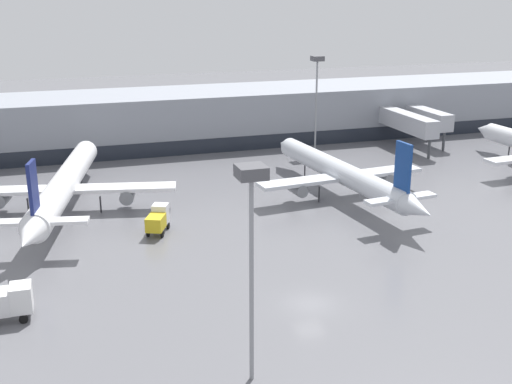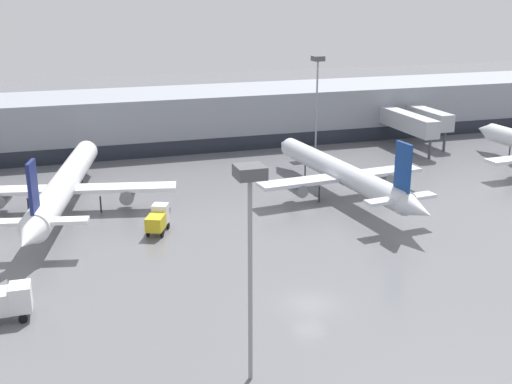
% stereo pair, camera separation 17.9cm
% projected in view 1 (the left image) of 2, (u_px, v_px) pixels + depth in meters
% --- Properties ---
extents(ground_plane, '(320.00, 320.00, 0.00)m').
position_uv_depth(ground_plane, '(310.00, 304.00, 54.01)').
color(ground_plane, slate).
extents(terminal_building, '(160.00, 30.87, 9.00)m').
position_uv_depth(terminal_building, '(172.00, 119.00, 108.83)').
color(terminal_building, gray).
rests_on(terminal_building, ground_plane).
extents(parked_jet_0, '(22.72, 36.09, 9.79)m').
position_uv_depth(parked_jet_0, '(342.00, 173.00, 81.09)').
color(parked_jet_0, silver).
rests_on(parked_jet_0, ground_plane).
extents(parked_jet_2, '(26.21, 39.21, 9.74)m').
position_uv_depth(parked_jet_2, '(64.00, 185.00, 75.79)').
color(parked_jet_2, white).
rests_on(parked_jet_2, ground_plane).
extents(service_truck_0, '(3.24, 4.46, 2.84)m').
position_uv_depth(service_truck_0, '(158.00, 219.00, 69.60)').
color(service_truck_0, gold).
rests_on(service_truck_0, ground_plane).
extents(service_truck_1, '(4.41, 2.30, 2.87)m').
position_uv_depth(service_truck_1, '(4.00, 301.00, 50.91)').
color(service_truck_1, silver).
rests_on(service_truck_1, ground_plane).
extents(apron_light_mast_0, '(1.80, 1.80, 14.99)m').
position_uv_depth(apron_light_mast_0, '(251.00, 210.00, 39.99)').
color(apron_light_mast_0, gray).
rests_on(apron_light_mast_0, ground_plane).
extents(apron_light_mast_2, '(1.80, 1.80, 15.35)m').
position_uv_depth(apron_light_mast_2, '(317.00, 75.00, 103.04)').
color(apron_light_mast_2, gray).
rests_on(apron_light_mast_2, ground_plane).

